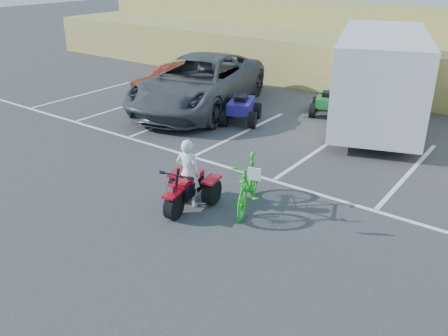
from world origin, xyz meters
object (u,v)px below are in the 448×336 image
Objects in this scene: rider at (188,173)px; quad_atv_blue at (241,122)px; green_dirt_bike at (249,183)px; cargo_trailer at (379,77)px; grey_pickup at (199,83)px; quad_atv_green at (325,114)px; red_trike_atv at (186,207)px; red_car at (174,78)px.

rider is 6.30m from quad_atv_blue.
green_dirt_bike is 7.56m from cargo_trailer.
cargo_trailer reaches higher than grey_pickup.
grey_pickup is 4.86m from quad_atv_green.
green_dirt_bike is at bearing -56.68° from grey_pickup.
green_dirt_bike reaches higher than quad_atv_blue.
cargo_trailer is (1.34, 8.34, 1.67)m from red_trike_atv.
rider reaches higher than quad_atv_green.
quad_atv_blue reaches higher than quad_atv_green.
rider is 0.23× the size of grey_pickup.
red_trike_atv is 0.97× the size of rider.
grey_pickup reaches higher than red_car.
cargo_trailer is at bearing -23.24° from quad_atv_green.
rider is at bearing -90.23° from quad_atv_blue.
cargo_trailer is (1.37, 8.19, 0.86)m from rider.
grey_pickup reaches higher than quad_atv_blue.
quad_atv_blue is (-3.85, -2.46, -1.67)m from cargo_trailer.
rider is 10.02m from red_car.
rider is 1.39m from green_dirt_bike.
cargo_trailer is at bearing -111.37° from rider.
grey_pickup is at bearing -16.67° from red_car.
rider is at bearing -37.35° from red_car.
grey_pickup reaches higher than quad_atv_green.
red_trike_atv is 0.22× the size of grey_pickup.
quad_atv_blue is (2.26, -0.47, -0.97)m from grey_pickup.
grey_pickup is 2.44m from red_car.
grey_pickup reaches higher than red_trike_atv.
green_dirt_bike is at bearing -77.56° from quad_atv_blue.
rider is 8.36m from quad_atv_green.
red_car is at bearing 167.13° from cargo_trailer.
quad_atv_green is (-1.65, 7.60, -0.61)m from green_dirt_bike.
grey_pickup is (-5.92, 5.50, 0.36)m from green_dirt_bike.
cargo_trailer reaches higher than red_car.
green_dirt_bike reaches higher than quad_atv_green.
red_car reaches higher than green_dirt_bike.
rider reaches higher than red_car.
green_dirt_bike is at bearing 24.78° from red_trike_atv.
quad_atv_green is at bearing 28.40° from quad_atv_blue.
quad_atv_green is at bearing 81.28° from green_dirt_bike.
red_car is at bearing 120.11° from green_dirt_bike.
green_dirt_bike is 1.25× the size of quad_atv_blue.
red_trike_atv is 6.39m from quad_atv_blue.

